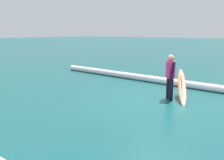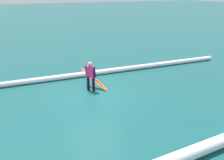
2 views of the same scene
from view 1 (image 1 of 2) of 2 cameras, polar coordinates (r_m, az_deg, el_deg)
name	(u,v)px [view 1 (image 1 of 2)]	position (r m, az deg, el deg)	size (l,w,h in m)	color
ground_plane	(157,104)	(8.17, 9.89, -5.18)	(173.30, 173.30, 0.00)	#144C4D
surfer	(170,75)	(8.62, 12.65, 1.16)	(0.39, 0.53, 1.47)	black
surfboard	(182,86)	(8.82, 15.10, -1.26)	(1.04, 1.64, 0.91)	#E55926
wave_crest_foreground	(221,89)	(10.24, 22.80, -1.85)	(0.28, 0.28, 17.11)	white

